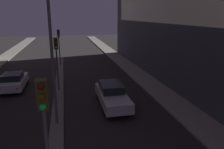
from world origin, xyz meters
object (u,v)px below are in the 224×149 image
street_lamp (49,18)px  traffic_light_mid (56,52)px  car_left_lane (14,81)px  traffic_light_far (59,39)px  car_right_lane (112,95)px  traffic_light_near (44,117)px

street_lamp → traffic_light_mid: bearing=90.0°
traffic_light_mid → car_left_lane: bearing=161.1°
traffic_light_far → traffic_light_mid: bearing=-90.0°
traffic_light_far → car_right_lane: 14.27m
traffic_light_mid → street_lamp: size_ratio=0.47×
traffic_light_near → car_right_lane: bearing=64.9°
traffic_light_near → car_left_lane: (-3.69, 12.86, -2.52)m
traffic_light_mid → car_right_lane: 5.81m
street_lamp → car_right_lane: bearing=29.7°
street_lamp → car_left_lane: street_lamp is taller
traffic_light_near → traffic_light_far: bearing=90.0°
traffic_light_mid → traffic_light_far: (0.00, 9.82, 0.00)m
street_lamp → car_right_lane: size_ratio=1.89×
street_lamp → car_left_lane: (-3.69, 7.10, -5.21)m
traffic_light_far → car_left_lane: size_ratio=1.05×
car_left_lane → car_right_lane: (7.37, -5.00, 0.02)m
traffic_light_mid → traffic_light_far: bearing=90.0°
traffic_light_mid → car_left_lane: (-3.69, 1.26, -2.52)m
traffic_light_mid → car_right_lane: size_ratio=0.90×
car_left_lane → car_right_lane: size_ratio=0.85×
traffic_light_near → traffic_light_far: size_ratio=1.00×
traffic_light_far → car_right_lane: traffic_light_far is taller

